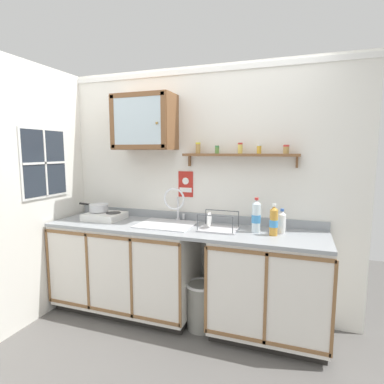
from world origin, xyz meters
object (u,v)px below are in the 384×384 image
(bottle_water_clear_1, at_px, (256,217))
(trash_bin, at_px, (201,305))
(saucepan, at_px, (98,207))
(dish_rack, at_px, (217,227))
(hot_plate_stove, at_px, (105,216))
(bottle_opaque_white_2, at_px, (282,223))
(warning_sign, at_px, (186,184))
(bottle_juice_amber_0, at_px, (274,221))
(wall_cabinet, at_px, (145,122))
(sink, at_px, (168,226))

(bottle_water_clear_1, distance_m, trash_bin, 0.95)
(saucepan, relative_size, dish_rack, 1.11)
(hot_plate_stove, distance_m, saucepan, 0.13)
(bottle_opaque_white_2, bearing_deg, warning_sign, 166.58)
(bottle_juice_amber_0, distance_m, trash_bin, 1.01)
(bottle_juice_amber_0, relative_size, wall_cabinet, 0.44)
(hot_plate_stove, height_order, bottle_opaque_white_2, bottle_opaque_white_2)
(hot_plate_stove, bearing_deg, warning_sign, 18.04)
(warning_sign, bearing_deg, sink, -109.70)
(wall_cabinet, distance_m, trash_bin, 1.80)
(hot_plate_stove, distance_m, dish_rack, 1.20)
(bottle_water_clear_1, bearing_deg, bottle_opaque_white_2, 7.40)
(bottle_juice_amber_0, distance_m, dish_rack, 0.50)
(bottle_opaque_white_2, xyz_separation_m, trash_bin, (-0.67, -0.14, -0.78))
(hot_plate_stove, height_order, bottle_juice_amber_0, bottle_juice_amber_0)
(sink, bearing_deg, wall_cabinet, 159.80)
(trash_bin, bearing_deg, sink, 162.63)
(dish_rack, height_order, warning_sign, warning_sign)
(bottle_opaque_white_2, height_order, trash_bin, bottle_opaque_white_2)
(trash_bin, bearing_deg, hot_plate_stove, 174.08)
(bottle_opaque_white_2, distance_m, dish_rack, 0.55)
(dish_rack, bearing_deg, sink, 176.50)
(hot_plate_stove, relative_size, dish_rack, 1.08)
(sink, bearing_deg, warning_sign, 70.30)
(saucepan, relative_size, bottle_opaque_white_2, 1.75)
(bottle_juice_amber_0, distance_m, bottle_opaque_white_2, 0.10)
(sink, xyz_separation_m, saucepan, (-0.79, 0.02, 0.13))
(bottle_juice_amber_0, xyz_separation_m, trash_bin, (-0.61, -0.06, -0.81))
(hot_plate_stove, height_order, saucepan, saucepan)
(hot_plate_stove, xyz_separation_m, saucepan, (-0.09, 0.02, 0.08))
(bottle_water_clear_1, relative_size, dish_rack, 0.90)
(bottle_juice_amber_0, bearing_deg, trash_bin, -174.44)
(sink, bearing_deg, bottle_opaque_white_2, 1.33)
(wall_cabinet, bearing_deg, warning_sign, 21.79)
(bottle_juice_amber_0, height_order, warning_sign, warning_sign)
(wall_cabinet, relative_size, warning_sign, 2.33)
(saucepan, xyz_separation_m, dish_rack, (1.29, -0.05, -0.09))
(dish_rack, height_order, trash_bin, dish_rack)
(sink, height_order, bottle_juice_amber_0, sink)
(sink, xyz_separation_m, dish_rack, (0.50, -0.03, 0.03))
(dish_rack, xyz_separation_m, trash_bin, (-0.12, -0.09, -0.71))
(dish_rack, relative_size, warning_sign, 1.31)
(bottle_juice_amber_0, bearing_deg, warning_sign, 160.90)
(bottle_opaque_white_2, bearing_deg, saucepan, -179.83)
(saucepan, bearing_deg, wall_cabinet, 9.37)
(bottle_opaque_white_2, bearing_deg, bottle_water_clear_1, -172.60)
(saucepan, relative_size, trash_bin, 0.87)
(dish_rack, distance_m, warning_sign, 0.60)
(sink, relative_size, saucepan, 1.40)
(bottle_water_clear_1, height_order, bottle_opaque_white_2, bottle_water_clear_1)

